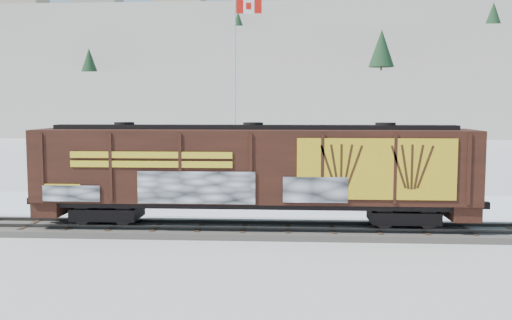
# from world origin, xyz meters

# --- Properties ---
(ground) EXTENTS (500.00, 500.00, 0.00)m
(ground) POSITION_xyz_m (0.00, 0.00, 0.00)
(ground) COLOR white
(ground) RESTS_ON ground
(rail_track) EXTENTS (50.00, 3.40, 0.43)m
(rail_track) POSITION_xyz_m (0.00, 0.00, 0.15)
(rail_track) COLOR #59544C
(rail_track) RESTS_ON ground
(parking_strip) EXTENTS (40.00, 8.00, 0.03)m
(parking_strip) POSITION_xyz_m (0.00, 7.50, 0.01)
(parking_strip) COLOR white
(parking_strip) RESTS_ON ground
(hillside) EXTENTS (360.00, 110.00, 93.00)m
(hillside) POSITION_xyz_m (-0.05, 139.79, 14.37)
(hillside) COLOR white
(hillside) RESTS_ON ground
(hopper_railcar) EXTENTS (19.64, 3.06, 4.51)m
(hopper_railcar) POSITION_xyz_m (2.40, -0.01, 2.95)
(hopper_railcar) COLOR black
(hopper_railcar) RESTS_ON rail_track
(flagpole) EXTENTS (2.30, 0.90, 13.30)m
(flagpole) POSITION_xyz_m (0.32, 14.00, 5.05)
(flagpole) COLOR silver
(flagpole) RESTS_ON ground
(car_silver) EXTENTS (4.67, 2.41, 1.52)m
(car_silver) POSITION_xyz_m (-1.47, 7.29, 0.79)
(car_silver) COLOR #AFB0B6
(car_silver) RESTS_ON parking_strip
(car_white) EXTENTS (4.37, 2.72, 1.36)m
(car_white) POSITION_xyz_m (3.07, 7.74, 0.71)
(car_white) COLOR silver
(car_white) RESTS_ON parking_strip
(car_dark) EXTENTS (4.59, 2.45, 1.26)m
(car_dark) POSITION_xyz_m (7.14, 6.62, 0.66)
(car_dark) COLOR black
(car_dark) RESTS_ON parking_strip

